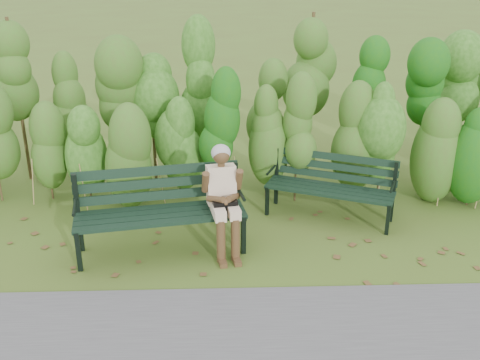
{
  "coord_description": "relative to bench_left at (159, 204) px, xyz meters",
  "views": [
    {
      "loc": [
        -0.23,
        -6.12,
        3.41
      ],
      "look_at": [
        0.0,
        0.35,
        0.75
      ],
      "focal_mm": 42.0,
      "sensor_mm": 36.0,
      "label": 1
    }
  ],
  "objects": [
    {
      "name": "hedge_band",
      "position": [
        0.98,
        1.85,
        0.67
      ],
      "size": [
        11.04,
        1.67,
        2.42
      ],
      "color": "#47381E",
      "rests_on": "ground"
    },
    {
      "name": "bench_left",
      "position": [
        0.0,
        0.0,
        0.0
      ],
      "size": [
        2.09,
        0.99,
        1.0
      ],
      "color": "black",
      "rests_on": "ground"
    },
    {
      "name": "leaf_litter",
      "position": [
        1.42,
        -0.06,
        -0.59
      ],
      "size": [
        5.43,
        2.16,
        0.01
      ],
      "color": "brown",
      "rests_on": "ground"
    },
    {
      "name": "bench_right",
      "position": [
        2.24,
        0.83,
        -0.09
      ],
      "size": [
        1.78,
        1.17,
        0.85
      ],
      "color": "black",
      "rests_on": "ground"
    },
    {
      "name": "ground",
      "position": [
        0.98,
        -0.01,
        -0.59
      ],
      "size": [
        80.0,
        80.0,
        0.0
      ],
      "primitive_type": "plane",
      "color": "#45551F"
    },
    {
      "name": "seated_woman",
      "position": [
        0.77,
        -0.06,
        0.17
      ],
      "size": [
        0.51,
        0.75,
        1.31
      ],
      "color": "beige",
      "rests_on": "ground"
    }
  ]
}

